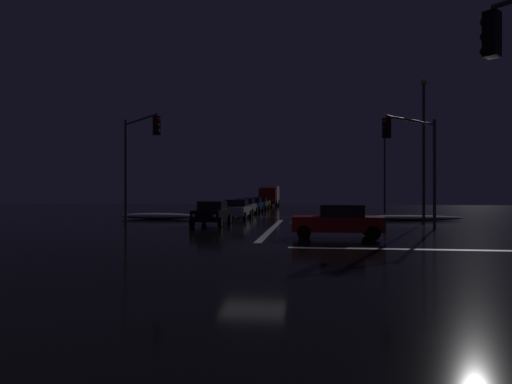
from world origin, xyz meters
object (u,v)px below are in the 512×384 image
at_px(streetlamp_right_far, 385,165).
at_px(streetlamp_right_near, 424,141).
at_px(traffic_signal_ne, 416,151).
at_px(box_truck, 270,195).
at_px(sedan_blue, 253,205).
at_px(sedan_gray, 260,203).
at_px(sedan_white, 237,209).
at_px(sedan_black, 212,213).
at_px(sedan_orange, 264,202).
at_px(sedan_silver, 245,206).
at_px(traffic_signal_nw, 137,150).
at_px(sedan_red_crossing, 338,221).

xyz_separation_m(streetlamp_right_far, streetlamp_right_near, (-0.00, -16.00, 0.72)).
bearing_deg(traffic_signal_ne, box_truck, 106.27).
distance_m(box_truck, streetlamp_right_far, 23.19).
xyz_separation_m(sedan_blue, sedan_gray, (0.03, 6.04, 0.00)).
relative_size(sedan_white, sedan_blue, 1.00).
xyz_separation_m(sedan_white, streetlamp_right_far, (13.82, 12.97, 4.24)).
bearing_deg(box_truck, streetlamp_right_far, -52.43).
relative_size(sedan_black, sedan_orange, 1.00).
relative_size(sedan_blue, streetlamp_right_near, 0.43).
bearing_deg(sedan_black, sedan_silver, 88.99).
distance_m(traffic_signal_nw, streetlamp_right_near, 19.43).
bearing_deg(sedan_black, sedan_orange, 89.80).
relative_size(sedan_black, box_truck, 0.52).
distance_m(sedan_red_crossing, streetlamp_right_far, 27.88).
bearing_deg(sedan_blue, sedan_black, -90.71).
distance_m(sedan_blue, sedan_red_crossing, 27.21).
relative_size(sedan_white, box_truck, 0.52).
bearing_deg(sedan_silver, sedan_black, -91.01).
relative_size(sedan_silver, sedan_orange, 1.00).
distance_m(sedan_white, sedan_silver, 6.50).
relative_size(sedan_silver, sedan_blue, 1.00).
height_order(sedan_red_crossing, traffic_signal_ne, traffic_signal_ne).
height_order(box_truck, traffic_signal_nw, traffic_signal_nw).
relative_size(box_truck, streetlamp_right_near, 0.82).
height_order(sedan_silver, box_truck, box_truck).
bearing_deg(streetlamp_right_near, sedan_white, 167.62).
relative_size(sedan_orange, traffic_signal_nw, 0.64).
xyz_separation_m(sedan_white, traffic_signal_nw, (-4.45, -9.56, 3.89)).
bearing_deg(sedan_red_crossing, streetlamp_right_near, 58.43).
distance_m(sedan_silver, sedan_orange, 17.99).
height_order(sedan_orange, traffic_signal_ne, traffic_signal_ne).
height_order(sedan_orange, streetlamp_right_far, streetlamp_right_far).
bearing_deg(sedan_blue, sedan_white, -88.70).
bearing_deg(traffic_signal_nw, sedan_silver, 75.45).
height_order(box_truck, streetlamp_right_near, streetlamp_right_near).
bearing_deg(sedan_orange, streetlamp_right_far, -39.00).
xyz_separation_m(sedan_gray, streetlamp_right_far, (14.07, -5.44, 4.24)).
bearing_deg(box_truck, sedan_black, -90.51).
height_order(sedan_silver, traffic_signal_nw, traffic_signal_nw).
bearing_deg(sedan_orange, box_truck, 88.04).
relative_size(sedan_white, traffic_signal_nw, 0.64).
bearing_deg(sedan_silver, traffic_signal_ne, -53.29).
height_order(sedan_white, streetlamp_right_near, streetlamp_right_near).
bearing_deg(box_truck, sedan_blue, -90.32).
distance_m(sedan_silver, traffic_signal_nw, 17.03).
xyz_separation_m(sedan_blue, streetlamp_right_far, (14.10, 0.60, 4.24)).
xyz_separation_m(sedan_black, sedan_orange, (0.11, 31.17, 0.00)).
bearing_deg(sedan_white, sedan_silver, 92.52).
relative_size(sedan_blue, sedan_red_crossing, 1.00).
xyz_separation_m(box_truck, streetlamp_right_far, (13.99, -18.19, 3.34)).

